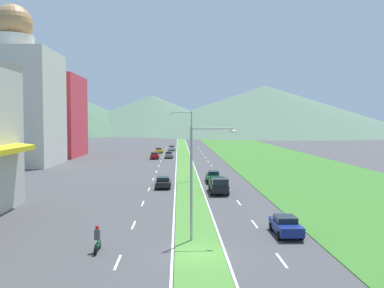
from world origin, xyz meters
The scene contains 47 objects.
ground_plane centered at (0.00, 0.00, 0.00)m, with size 600.00×600.00×0.00m, color #424244.
grass_median centered at (0.00, 60.00, 0.03)m, with size 3.20×240.00×0.06m, color #477F33.
grass_verge_right centered at (20.60, 60.00, 0.03)m, with size 24.00×240.00×0.06m, color #387028.
lane_dash_left_2 centered at (-5.10, -1.33, 0.01)m, with size 0.16×2.80×0.01m, color silver.
lane_dash_left_3 centered at (-5.10, 8.00, 0.01)m, with size 0.16×2.80×0.01m, color silver.
lane_dash_left_4 centered at (-5.10, 17.33, 0.01)m, with size 0.16×2.80×0.01m, color silver.
lane_dash_left_5 centered at (-5.10, 26.67, 0.01)m, with size 0.16×2.80×0.01m, color silver.
lane_dash_left_6 centered at (-5.10, 36.00, 0.01)m, with size 0.16×2.80×0.01m, color silver.
lane_dash_left_7 centered at (-5.10, 45.34, 0.01)m, with size 0.16×2.80×0.01m, color silver.
lane_dash_left_8 centered at (-5.10, 54.67, 0.01)m, with size 0.16×2.80×0.01m, color silver.
lane_dash_left_9 centered at (-5.10, 64.00, 0.01)m, with size 0.16×2.80×0.01m, color silver.
lane_dash_left_10 centered at (-5.10, 73.34, 0.01)m, with size 0.16×2.80×0.01m, color silver.
lane_dash_left_11 centered at (-5.10, 82.67, 0.01)m, with size 0.16×2.80×0.01m, color silver.
lane_dash_left_12 centered at (-5.10, 92.00, 0.01)m, with size 0.16×2.80×0.01m, color silver.
lane_dash_left_13 centered at (-5.10, 101.34, 0.01)m, with size 0.16×2.80×0.01m, color silver.
lane_dash_left_14 centered at (-5.10, 110.67, 0.01)m, with size 0.16×2.80×0.01m, color silver.
lane_dash_right_2 centered at (5.10, -1.33, 0.01)m, with size 0.16×2.80×0.01m, color silver.
lane_dash_right_3 centered at (5.10, 8.00, 0.01)m, with size 0.16×2.80×0.01m, color silver.
lane_dash_right_4 centered at (5.10, 17.33, 0.01)m, with size 0.16×2.80×0.01m, color silver.
lane_dash_right_5 centered at (5.10, 26.67, 0.01)m, with size 0.16×2.80×0.01m, color silver.
lane_dash_right_6 centered at (5.10, 36.00, 0.01)m, with size 0.16×2.80×0.01m, color silver.
lane_dash_right_7 centered at (5.10, 45.34, 0.01)m, with size 0.16×2.80×0.01m, color silver.
lane_dash_right_8 centered at (5.10, 54.67, 0.01)m, with size 0.16×2.80×0.01m, color silver.
lane_dash_right_9 centered at (5.10, 64.00, 0.01)m, with size 0.16×2.80×0.01m, color silver.
lane_dash_right_10 centered at (5.10, 73.34, 0.01)m, with size 0.16×2.80×0.01m, color silver.
lane_dash_right_11 centered at (5.10, 82.67, 0.01)m, with size 0.16×2.80×0.01m, color silver.
lane_dash_right_12 centered at (5.10, 92.00, 0.01)m, with size 0.16×2.80×0.01m, color silver.
lane_dash_right_13 centered at (5.10, 101.34, 0.01)m, with size 0.16×2.80×0.01m, color silver.
lane_dash_right_14 centered at (5.10, 110.67, 0.01)m, with size 0.16×2.80×0.01m, color silver.
edge_line_median_left centered at (-1.75, 60.00, 0.01)m, with size 0.16×240.00×0.01m, color silver.
edge_line_median_right centered at (1.75, 60.00, 0.01)m, with size 0.16×240.00×0.01m, color silver.
domed_building centered at (-33.50, 57.50, 12.62)m, with size 16.07×16.07×31.33m.
midrise_colored centered at (-34.21, 77.40, 9.86)m, with size 17.71×17.71×19.71m, color #D83847.
hill_far_left centered at (-114.14, 265.98, 22.13)m, with size 200.66×200.66×44.26m, color #47664C.
hill_far_center centered at (-19.80, 266.16, 13.29)m, with size 131.61×131.61×26.58m, color #516B56.
hill_far_right centered at (56.75, 254.41, 16.06)m, with size 193.52×193.52×32.12m, color #516B56.
street_lamp_near centered at (0.01, 3.19, 4.88)m, with size 3.38×0.28×8.31m.
street_lamp_mid centered at (0.22, 33.80, 5.78)m, with size 3.26×0.46×10.07m.
car_0 centered at (3.59, 32.37, 0.82)m, with size 1.94×4.77×1.62m.
car_1 centered at (-6.75, 69.91, 0.80)m, with size 1.91×4.50×1.57m.
car_2 centered at (-3.53, 72.25, 0.79)m, with size 1.86×4.72×1.57m.
car_3 centered at (-3.20, 96.77, 0.78)m, with size 1.88×4.78×1.54m.
car_4 centered at (-6.57, 87.83, 0.75)m, with size 1.96×4.68×1.43m.
car_5 centered at (-3.32, 27.74, 0.75)m, with size 1.97×4.45×1.46m.
car_7 centered at (6.85, 4.52, 0.75)m, with size 1.89×4.17×1.43m.
pickup_truck_0 centered at (3.51, 23.16, 0.98)m, with size 2.18×5.40×2.00m.
motorcycle_rider centered at (-6.73, 0.78, 0.75)m, with size 0.36×2.00×1.80m.
Camera 1 is at (-1.35, -27.17, 8.72)m, focal length 39.66 mm.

